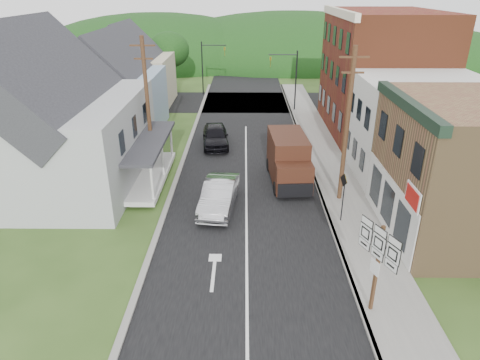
{
  "coord_description": "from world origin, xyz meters",
  "views": [
    {
      "loc": [
        -0.14,
        -19.51,
        11.87
      ],
      "look_at": [
        -0.36,
        1.54,
        2.2
      ],
      "focal_mm": 32.0,
      "sensor_mm": 36.0,
      "label": 1
    }
  ],
  "objects_px": {
    "dark_sedan": "(215,136)",
    "delivery_van": "(289,160)",
    "warning_sign": "(343,191)",
    "silver_sedan": "(219,196)",
    "route_sign_cluster": "(378,257)"
  },
  "relations": [
    {
      "from": "delivery_van",
      "to": "route_sign_cluster",
      "type": "bearing_deg",
      "value": -83.86
    },
    {
      "from": "silver_sedan",
      "to": "warning_sign",
      "type": "bearing_deg",
      "value": -6.73
    },
    {
      "from": "route_sign_cluster",
      "to": "delivery_van",
      "type": "bearing_deg",
      "value": 76.7
    },
    {
      "from": "silver_sedan",
      "to": "delivery_van",
      "type": "bearing_deg",
      "value": 47.45
    },
    {
      "from": "warning_sign",
      "to": "silver_sedan",
      "type": "bearing_deg",
      "value": 151.71
    },
    {
      "from": "silver_sedan",
      "to": "dark_sedan",
      "type": "relative_size",
      "value": 1.02
    },
    {
      "from": "delivery_van",
      "to": "route_sign_cluster",
      "type": "distance_m",
      "value": 12.54
    },
    {
      "from": "route_sign_cluster",
      "to": "silver_sedan",
      "type": "bearing_deg",
      "value": 103.75
    },
    {
      "from": "silver_sedan",
      "to": "route_sign_cluster",
      "type": "bearing_deg",
      "value": -46.73
    },
    {
      "from": "dark_sedan",
      "to": "delivery_van",
      "type": "bearing_deg",
      "value": -58.29
    },
    {
      "from": "warning_sign",
      "to": "dark_sedan",
      "type": "bearing_deg",
      "value": 106.87
    },
    {
      "from": "dark_sedan",
      "to": "route_sign_cluster",
      "type": "relative_size",
      "value": 1.29
    },
    {
      "from": "delivery_van",
      "to": "route_sign_cluster",
      "type": "xyz_separation_m",
      "value": [
        2.12,
        -12.31,
        1.05
      ]
    },
    {
      "from": "dark_sedan",
      "to": "route_sign_cluster",
      "type": "height_order",
      "value": "route_sign_cluster"
    },
    {
      "from": "silver_sedan",
      "to": "delivery_van",
      "type": "distance_m",
      "value": 5.74
    }
  ]
}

